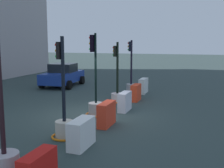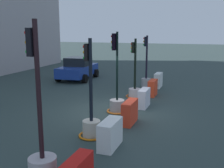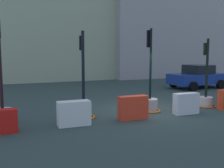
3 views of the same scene
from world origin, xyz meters
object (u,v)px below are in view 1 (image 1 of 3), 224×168
object	(u,v)px
traffic_light_2	(96,103)
construction_barrier_1	(81,133)
traffic_light_1	(64,121)
traffic_light_4	(131,82)
car_blue_estate	(63,75)
construction_barrier_4	(136,93)
traffic_light_0	(4,152)
construction_barrier_2	(107,114)
construction_barrier_3	(125,102)
construction_barrier_5	(143,86)
traffic_light_3	(117,92)

from	to	relation	value
traffic_light_2	construction_barrier_1	bearing A→B (deg)	-165.45
traffic_light_1	traffic_light_4	bearing A→B (deg)	-0.67
construction_barrier_1	car_blue_estate	distance (m)	12.03
car_blue_estate	construction_barrier_4	bearing A→B (deg)	-118.33
traffic_light_4	construction_barrier_4	bearing A→B (deg)	-159.53
construction_barrier_1	traffic_light_0	bearing A→B (deg)	157.90
traffic_light_2	construction_barrier_1	distance (m)	3.70
traffic_light_1	car_blue_estate	xyz separation A→B (m)	(9.75, 5.21, 0.21)
traffic_light_4	car_blue_estate	size ratio (longest dim) A/B	0.81
construction_barrier_2	construction_barrier_4	world-z (taller)	construction_barrier_2
traffic_light_1	traffic_light_2	size ratio (longest dim) A/B	0.95
traffic_light_1	car_blue_estate	size ratio (longest dim) A/B	0.83
traffic_light_2	construction_barrier_3	size ratio (longest dim) A/B	3.27
construction_barrier_2	construction_barrier_5	xyz separation A→B (m)	(7.06, 0.04, 0.01)
traffic_light_3	traffic_light_0	bearing A→B (deg)	179.44
traffic_light_4	construction_barrier_2	size ratio (longest dim) A/B	2.86
traffic_light_0	construction_barrier_1	distance (m)	2.50
traffic_light_0	construction_barrier_3	distance (m)	7.11
car_blue_estate	traffic_light_2	bearing A→B (deg)	-142.62
construction_barrier_5	car_blue_estate	bearing A→B (deg)	80.72
traffic_light_0	traffic_light_1	distance (m)	2.93
construction_barrier_2	car_blue_estate	distance (m)	10.12
construction_barrier_5	construction_barrier_1	bearing A→B (deg)	-179.84
construction_barrier_3	car_blue_estate	distance (m)	8.36
construction_barrier_4	construction_barrier_5	size ratio (longest dim) A/B	0.89
traffic_light_3	construction_barrier_1	size ratio (longest dim) A/B	2.76
traffic_light_1	traffic_light_3	size ratio (longest dim) A/B	1.06
traffic_light_3	construction_barrier_2	distance (m)	4.31
car_blue_estate	construction_barrier_2	bearing A→B (deg)	-142.79
traffic_light_1	construction_barrier_2	xyz separation A→B (m)	(1.69, -0.91, -0.12)
traffic_light_0	traffic_light_2	distance (m)	5.90
traffic_light_2	construction_barrier_4	xyz separation A→B (m)	(3.46, -0.97, -0.11)
construction_barrier_2	construction_barrier_1	bearing A→B (deg)	179.77
construction_barrier_1	construction_barrier_2	world-z (taller)	construction_barrier_2
traffic_light_1	car_blue_estate	bearing A→B (deg)	28.12
construction_barrier_2	construction_barrier_5	distance (m)	7.06
traffic_light_3	traffic_light_1	bearing A→B (deg)	179.53
construction_barrier_1	traffic_light_1	bearing A→B (deg)	55.64
traffic_light_1	traffic_light_0	bearing A→B (deg)	179.26
traffic_light_4	construction_barrier_2	distance (m)	7.05
traffic_light_1	traffic_light_2	xyz separation A→B (m)	(2.97, 0.03, -0.02)
traffic_light_1	construction_barrier_1	xyz separation A→B (m)	(-0.62, -0.90, -0.14)
traffic_light_1	traffic_light_3	bearing A→B (deg)	-0.47
construction_barrier_4	construction_barrier_2	bearing A→B (deg)	179.59
traffic_light_4	construction_barrier_5	distance (m)	0.81
traffic_light_2	construction_barrier_3	bearing A→B (deg)	-40.90
traffic_light_3	construction_barrier_4	size ratio (longest dim) A/B	3.16
traffic_light_0	traffic_light_1	bearing A→B (deg)	-0.74
construction_barrier_2	construction_barrier_3	distance (m)	2.42
construction_barrier_4	car_blue_estate	size ratio (longest dim) A/B	0.25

